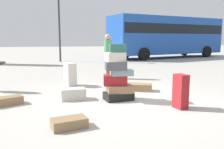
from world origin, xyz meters
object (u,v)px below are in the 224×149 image
Objects in this scene: parked_bus at (167,35)px; lamp_post at (59,7)px; suitcase_tower at (118,78)px; suitcase_brown_foreground_far at (7,101)px; person_bearded_onlooker at (108,52)px; suitcase_brown_behind_tower at (139,87)px; suitcase_maroon_upright_blue at (181,91)px; suitcase_brown_white_trunk at (69,123)px; suitcase_cream_right_side at (70,74)px; suitcase_cream_foreground_near at (73,94)px.

lamp_post reaches higher than parked_bus.
parked_bus reaches higher than suitcase_tower.
person_bearded_onlooker is at bearing 19.84° from suitcase_brown_foreground_far.
parked_bus is at bearing 84.23° from suitcase_brown_behind_tower.
parked_bus is at bearing 8.95° from lamp_post.
suitcase_maroon_upright_blue is at bearing -41.96° from suitcase_tower.
suitcase_tower is 2.33× the size of suitcase_brown_white_trunk.
suitcase_tower is 0.26× the size of lamp_post.
lamp_post reaches higher than suitcase_maroon_upright_blue.
person_bearded_onlooker is (1.53, 1.13, 0.64)m from suitcase_cream_right_side.
parked_bus reaches higher than suitcase_maroon_upright_blue.
person_bearded_onlooker reaches higher than suitcase_maroon_upright_blue.
suitcase_cream_right_side is at bearing 73.94° from suitcase_brown_white_trunk.
suitcase_tower is 2.07× the size of suitcase_brown_foreground_far.
suitcase_brown_behind_tower is at bearing 28.24° from person_bearded_onlooker.
suitcase_tower is 1.57m from suitcase_maroon_upright_blue.
person_bearded_onlooker reaches higher than suitcase_cream_right_side.
suitcase_brown_behind_tower is 1.00× the size of suitcase_cream_right_side.
suitcase_brown_white_trunk is 5.30m from person_bearded_onlooker.
suitcase_maroon_upright_blue is (1.16, -1.04, -0.19)m from suitcase_tower.
lamp_post reaches higher than suitcase_cream_right_side.
suitcase_brown_white_trunk is at bearing -136.86° from parked_bus.
suitcase_brown_foreground_far is 0.13× the size of lamp_post.
person_bearded_onlooker is at bearing 59.24° from suitcase_cream_foreground_near.
suitcase_brown_foreground_far is 3.60m from suitcase_brown_behind_tower.
suitcase_brown_behind_tower is 1.95m from suitcase_maroon_upright_blue.
person_bearded_onlooker is at bearing 57.98° from suitcase_brown_white_trunk.
suitcase_cream_right_side is (1.60, 1.95, 0.28)m from suitcase_brown_foreground_far.
suitcase_brown_white_trunk is 3.36m from suitcase_brown_behind_tower.
suitcase_brown_foreground_far reaches higher than suitcase_brown_white_trunk.
suitcase_brown_foreground_far is 0.91× the size of suitcase_brown_behind_tower.
suitcase_brown_foreground_far is 4.49m from person_bearded_onlooker.
suitcase_brown_behind_tower is at bearing -134.59° from parked_bus.
suitcase_brown_white_trunk is 0.79× the size of suitcase_maroon_upright_blue.
suitcase_brown_foreground_far is (-1.31, 1.81, 0.01)m from suitcase_brown_white_trunk.
suitcase_cream_foreground_near is at bearing -140.25° from parked_bus.
suitcase_brown_foreground_far is at bearing -144.60° from parked_bus.
suitcase_maroon_upright_blue is (0.26, -1.92, 0.28)m from suitcase_brown_behind_tower.
suitcase_brown_behind_tower is at bearing -13.32° from suitcase_brown_foreground_far.
suitcase_brown_foreground_far is at bearing 114.30° from suitcase_brown_white_trunk.
suitcase_maroon_upright_blue is 14.44m from parked_bus.
suitcase_cream_right_side is at bearing 25.87° from suitcase_brown_foreground_far.
suitcase_cream_foreground_near is 1.95m from suitcase_brown_white_trunk.
suitcase_brown_white_trunk is at bearing -91.20° from lamp_post.
suitcase_tower is at bearing -135.95° from parked_bus.
lamp_post is at bearing 56.73° from suitcase_brown_foreground_far.
suitcase_cream_foreground_near is 2.62m from suitcase_maroon_upright_blue.
suitcase_brown_white_trunk is 0.11× the size of lamp_post.
lamp_post is (1.57, 10.42, 3.45)m from suitcase_brown_foreground_far.
parked_bus reaches higher than person_bearded_onlooker.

